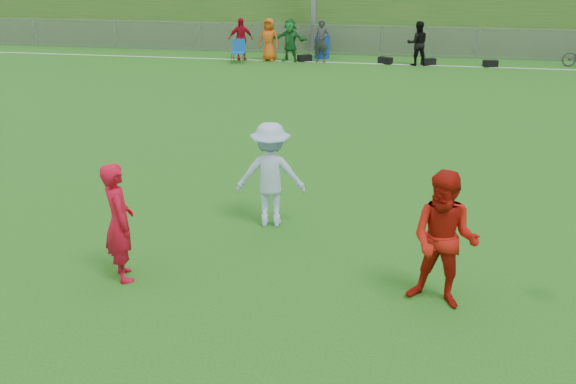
% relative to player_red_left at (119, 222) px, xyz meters
% --- Properties ---
extents(ground, '(120.00, 120.00, 0.00)m').
position_rel_player_red_left_xyz_m(ground, '(2.69, 0.39, -0.86)').
color(ground, '#216515').
rests_on(ground, ground).
extents(sideline_far, '(60.00, 0.10, 0.01)m').
position_rel_player_red_left_xyz_m(sideline_far, '(2.69, 18.39, -0.86)').
color(sideline_far, white).
rests_on(sideline_far, ground).
extents(fence, '(58.00, 0.06, 1.30)m').
position_rel_player_red_left_xyz_m(fence, '(2.69, 20.39, -0.21)').
color(fence, gray).
rests_on(fence, ground).
extents(spectator_row, '(8.12, 0.82, 1.69)m').
position_rel_player_red_left_xyz_m(spectator_row, '(-0.13, 18.39, -0.01)').
color(spectator_row, '#AE0C1F').
rests_on(spectator_row, ground).
extents(gear_bags, '(7.93, 0.53, 0.26)m').
position_rel_player_red_left_xyz_m(gear_bags, '(3.62, 18.49, -0.73)').
color(gear_bags, black).
rests_on(gear_bags, ground).
extents(player_red_left, '(0.70, 0.75, 1.72)m').
position_rel_player_red_left_xyz_m(player_red_left, '(0.00, 0.00, 0.00)').
color(player_red_left, red).
rests_on(player_red_left, ground).
extents(player_red_center, '(1.06, 0.93, 1.85)m').
position_rel_player_red_left_xyz_m(player_red_center, '(4.41, 0.06, 0.06)').
color(player_red_center, '#AC150B').
rests_on(player_red_center, ground).
extents(player_blue, '(1.23, 0.81, 1.78)m').
position_rel_player_red_left_xyz_m(player_blue, '(1.69, 2.21, 0.03)').
color(player_blue, '#ABC8ED').
rests_on(player_blue, ground).
extents(recycling_bin, '(0.83, 0.83, 0.95)m').
position_rel_player_red_left_xyz_m(recycling_bin, '(0.33, 19.39, -0.39)').
color(recycling_bin, '#1038B2').
rests_on(recycling_bin, ground).
extents(camp_chair, '(0.55, 0.56, 0.93)m').
position_rel_player_red_left_xyz_m(camp_chair, '(-2.84, 17.61, -0.59)').
color(camp_chair, blue).
rests_on(camp_chair, ground).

